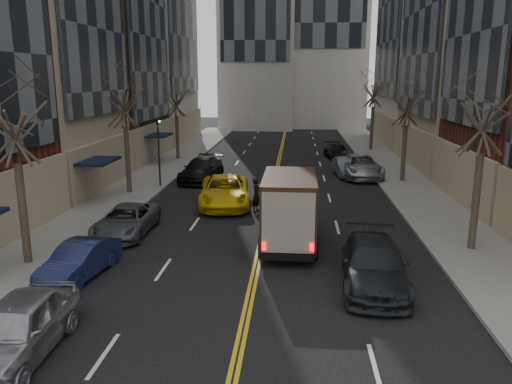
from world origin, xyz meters
TOP-DOWN VIEW (x-y plane):
  - sidewalk_left at (-9.00, 27.00)m, footprint 4.00×66.00m
  - sidewalk_right at (9.00, 27.00)m, footprint 4.00×66.00m
  - tree_lf_near at (-8.80, 8.00)m, footprint 3.20×3.20m
  - tree_lf_mid at (-8.80, 20.00)m, footprint 3.20×3.20m
  - tree_lf_far at (-8.80, 33.00)m, footprint 3.20×3.20m
  - tree_rt_near at (8.80, 11.00)m, footprint 3.20×3.20m
  - tree_rt_mid at (8.80, 25.00)m, footprint 3.20×3.20m
  - tree_rt_far at (8.80, 40.00)m, footprint 3.20×3.20m
  - traffic_signal at (-7.39, 22.00)m, footprint 0.29×0.26m
  - ups_truck at (1.20, 11.17)m, footprint 2.39×5.77m
  - observer_sedan at (4.20, 7.12)m, footprint 2.53×5.47m
  - taxi at (-2.51, 17.74)m, footprint 3.43×6.20m
  - pedestrian at (-0.62, 16.48)m, footprint 0.65×0.79m
  - parked_lf_a at (-5.66, 1.80)m, footprint 2.02×4.73m
  - parked_lf_b at (-6.30, 7.02)m, footprint 1.89×4.07m
  - parked_lf_c at (-6.30, 12.08)m, footprint 2.24×4.80m
  - parked_lf_d at (-5.10, 24.47)m, footprint 2.78×5.62m
  - parked_lf_e at (-5.10, 26.03)m, footprint 1.83×4.27m
  - parked_rt_a at (5.10, 27.03)m, footprint 1.79×4.13m
  - parked_rt_b at (6.12, 26.60)m, footprint 2.99×5.95m
  - parked_rt_c at (5.10, 35.06)m, footprint 2.39×4.64m

SIDE VIEW (x-z plane):
  - sidewalk_left at x=-9.00m, z-range 0.00..0.15m
  - sidewalk_right at x=9.00m, z-range 0.00..0.15m
  - parked_rt_c at x=5.10m, z-range 0.00..1.29m
  - parked_lf_b at x=-6.30m, z-range 0.00..1.29m
  - parked_rt_a at x=5.10m, z-range 0.00..1.32m
  - parked_lf_c at x=-6.30m, z-range 0.00..1.33m
  - parked_lf_e at x=-5.10m, z-range 0.00..1.44m
  - observer_sedan at x=4.20m, z-range 0.00..1.55m
  - parked_lf_d at x=-5.10m, z-range 0.00..1.57m
  - parked_lf_a at x=-5.66m, z-range 0.00..1.59m
  - parked_rt_b at x=6.12m, z-range 0.00..1.62m
  - taxi at x=-2.51m, z-range 0.00..1.64m
  - pedestrian at x=-0.62m, z-range 0.00..1.85m
  - ups_truck at x=1.20m, z-range 0.01..3.17m
  - traffic_signal at x=-7.39m, z-range 0.47..5.17m
  - tree_lf_far at x=-8.80m, z-range 1.97..10.08m
  - tree_rt_mid at x=8.80m, z-range 2.01..10.33m
  - tree_lf_near at x=-8.80m, z-range 2.03..10.45m
  - tree_rt_near at x=8.80m, z-range 2.10..10.81m
  - tree_lf_mid at x=-8.80m, z-range 2.14..11.05m
  - tree_rt_far at x=8.80m, z-range 2.19..11.29m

